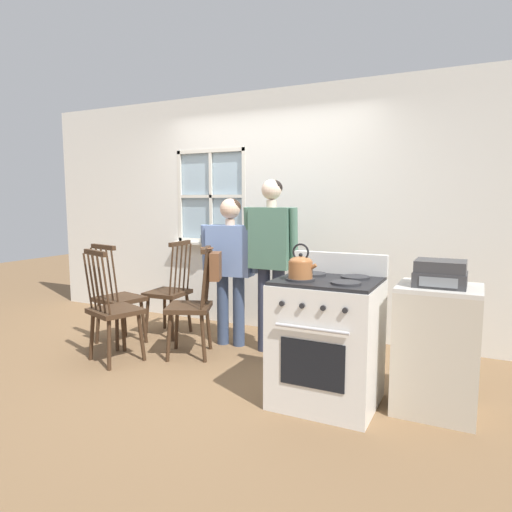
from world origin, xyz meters
TOP-DOWN VIEW (x-y plane):
  - ground_plane at (0.00, 0.00)m, footprint 16.00×16.00m
  - wall_back at (0.03, 1.40)m, footprint 6.40×0.16m
  - chair_by_window at (-0.25, 0.20)m, footprint 0.54×0.55m
  - chair_near_wall at (-0.81, -0.25)m, footprint 0.53×0.52m
  - chair_center_cluster at (-0.85, 0.65)m, footprint 0.43×0.45m
  - chair_near_stove at (-1.13, 0.16)m, footprint 0.50×0.49m
  - person_elderly_left at (-0.08, 0.65)m, footprint 0.62×0.26m
  - person_teen_center at (0.38, 0.63)m, footprint 0.55×0.22m
  - stove at (1.22, -0.22)m, footprint 0.73×0.68m
  - kettle at (1.06, -0.35)m, footprint 0.21×0.17m
  - potted_plant at (-0.78, 1.31)m, footprint 0.15×0.15m
  - handbag at (-0.04, 0.29)m, footprint 0.24×0.24m
  - side_counter at (1.95, -0.00)m, footprint 0.55×0.50m
  - stereo at (1.95, -0.02)m, footprint 0.34×0.29m

SIDE VIEW (x-z plane):
  - ground_plane at x=0.00m, z-range 0.00..0.00m
  - side_counter at x=1.95m, z-range 0.00..0.90m
  - stove at x=1.22m, z-range -0.07..1.02m
  - chair_by_window at x=-0.25m, z-range -0.05..1.00m
  - chair_near_wall at x=-0.81m, z-range -0.05..1.00m
  - chair_center_cluster at x=-0.85m, z-range -0.05..1.00m
  - chair_near_stove at x=-1.13m, z-range -0.05..1.00m
  - handbag at x=-0.04m, z-range 0.72..1.03m
  - person_elderly_left at x=-0.08m, z-range 0.17..1.67m
  - stereo at x=1.95m, z-range 0.90..1.08m
  - person_teen_center at x=0.38m, z-range 0.17..1.85m
  - kettle at x=1.06m, z-range 0.90..1.15m
  - potted_plant at x=-0.78m, z-range 0.92..1.16m
  - wall_back at x=0.03m, z-range -0.01..2.69m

